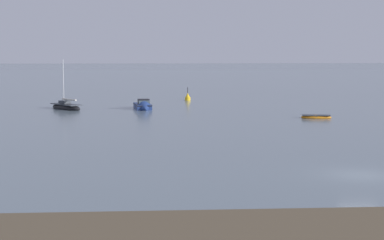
{
  "coord_description": "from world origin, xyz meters",
  "views": [
    {
      "loc": [
        -13.29,
        -37.71,
        7.8
      ],
      "look_at": [
        -8.81,
        29.58,
        0.34
      ],
      "focal_mm": 57.46,
      "sensor_mm": 36.0,
      "label": 1
    }
  ],
  "objects_px": {
    "rowboat_moored_0": "(316,117)",
    "channel_buoy": "(188,98)",
    "motorboat_moored_0": "(143,107)",
    "sailboat_moored_1": "(66,107)"
  },
  "relations": [
    {
      "from": "rowboat_moored_0",
      "to": "channel_buoy",
      "type": "bearing_deg",
      "value": -53.34
    },
    {
      "from": "motorboat_moored_0",
      "to": "sailboat_moored_1",
      "type": "bearing_deg",
      "value": -103.3
    },
    {
      "from": "motorboat_moored_0",
      "to": "rowboat_moored_0",
      "type": "relative_size",
      "value": 1.58
    },
    {
      "from": "motorboat_moored_0",
      "to": "channel_buoy",
      "type": "relative_size",
      "value": 2.58
    },
    {
      "from": "motorboat_moored_0",
      "to": "channel_buoy",
      "type": "height_order",
      "value": "channel_buoy"
    },
    {
      "from": "rowboat_moored_0",
      "to": "channel_buoy",
      "type": "distance_m",
      "value": 31.4
    },
    {
      "from": "rowboat_moored_0",
      "to": "motorboat_moored_0",
      "type": "bearing_deg",
      "value": -20.93
    },
    {
      "from": "rowboat_moored_0",
      "to": "sailboat_moored_1",
      "type": "bearing_deg",
      "value": -12.95
    },
    {
      "from": "sailboat_moored_1",
      "to": "channel_buoy",
      "type": "distance_m",
      "value": 22.79
    },
    {
      "from": "rowboat_moored_0",
      "to": "channel_buoy",
      "type": "height_order",
      "value": "channel_buoy"
    }
  ]
}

